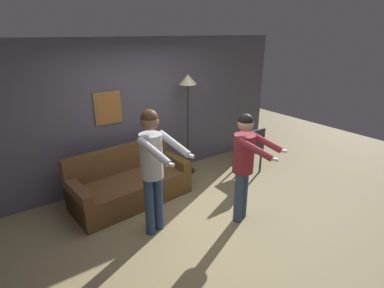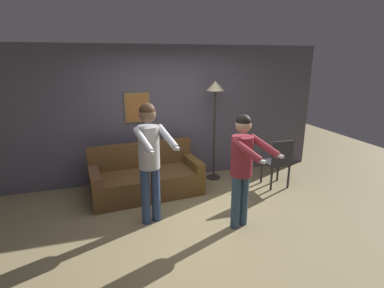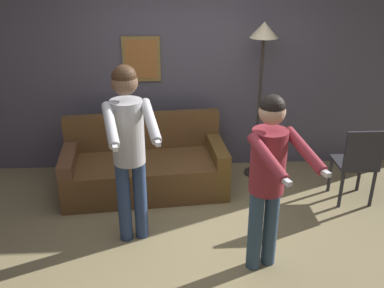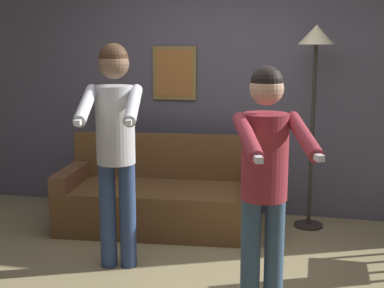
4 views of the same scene
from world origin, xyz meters
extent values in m
plane|color=#9B8B5F|center=(0.00, 0.00, 0.00)|extent=(12.00, 12.00, 0.00)
cube|color=#565362|center=(0.00, 1.90, 1.30)|extent=(6.40, 0.06, 2.60)
cube|color=olive|center=(-0.58, 1.86, 1.46)|extent=(0.47, 0.02, 0.56)
cube|color=#AE6A32|center=(-0.58, 1.84, 1.46)|extent=(0.39, 0.01, 0.48)
cube|color=brown|center=(-0.56, 1.18, 0.21)|extent=(1.97, 1.02, 0.42)
cube|color=brown|center=(-0.59, 1.54, 0.65)|extent=(1.90, 0.31, 0.45)
cube|color=brown|center=(-1.42, 1.10, 0.29)|extent=(0.24, 0.86, 0.58)
cube|color=brown|center=(0.31, 1.26, 0.29)|extent=(0.24, 0.86, 0.58)
cylinder|color=#332D28|center=(0.85, 1.55, 0.01)|extent=(0.28, 0.28, 0.02)
cylinder|color=#332D28|center=(0.85, 1.55, 0.89)|extent=(0.04, 0.04, 1.74)
cone|color=#F9EAB7|center=(0.85, 1.55, 1.85)|extent=(0.33, 0.33, 0.18)
cylinder|color=navy|center=(-0.71, 0.23, 0.43)|extent=(0.13, 0.13, 0.85)
cylinder|color=navy|center=(-0.56, 0.26, 0.43)|extent=(0.13, 0.13, 0.85)
cylinder|color=#B2B2B7|center=(-0.63, 0.25, 1.16)|extent=(0.30, 0.30, 0.61)
sphere|color=brown|center=(-0.63, 0.25, 1.63)|extent=(0.24, 0.24, 0.24)
sphere|color=#382314|center=(-0.63, 0.25, 1.67)|extent=(0.22, 0.22, 0.22)
cylinder|color=#B2B2B7|center=(-0.74, -0.04, 1.34)|extent=(0.21, 0.54, 0.26)
cube|color=white|center=(-0.69, -0.28, 1.26)|extent=(0.07, 0.16, 0.04)
cylinder|color=#B2B2B7|center=(-0.41, 0.04, 1.34)|extent=(0.21, 0.54, 0.26)
cube|color=white|center=(-0.36, -0.21, 1.26)|extent=(0.07, 0.16, 0.04)
cylinder|color=#35506A|center=(0.49, -0.26, 0.39)|extent=(0.13, 0.13, 0.79)
cylinder|color=#35506A|center=(0.64, -0.21, 0.39)|extent=(0.13, 0.13, 0.79)
cylinder|color=maroon|center=(0.56, -0.24, 1.07)|extent=(0.30, 0.30, 0.56)
sphere|color=tan|center=(0.56, -0.24, 1.50)|extent=(0.22, 0.22, 0.22)
sphere|color=black|center=(0.56, -0.24, 1.54)|extent=(0.21, 0.21, 0.21)
cylinder|color=maroon|center=(0.48, -0.51, 1.24)|extent=(0.25, 0.50, 0.24)
cube|color=white|center=(0.56, -0.74, 1.17)|extent=(0.09, 0.15, 0.04)
cylinder|color=maroon|center=(0.80, -0.40, 1.24)|extent=(0.25, 0.50, 0.24)
cube|color=white|center=(0.88, -0.62, 1.17)|extent=(0.09, 0.15, 0.04)
cylinder|color=#2D2D33|center=(2.02, 1.05, 0.23)|extent=(0.04, 0.04, 0.45)
cylinder|color=#2D2D33|center=(1.66, 1.05, 0.23)|extent=(0.04, 0.04, 0.45)
cylinder|color=#2D2D33|center=(2.02, 0.69, 0.23)|extent=(0.04, 0.04, 0.45)
cylinder|color=#2D2D33|center=(1.66, 0.69, 0.23)|extent=(0.04, 0.04, 0.45)
cube|color=#2D2D33|center=(1.84, 0.87, 0.47)|extent=(0.42, 0.42, 0.03)
cube|color=#2D2D33|center=(1.84, 0.68, 0.70)|extent=(0.42, 0.04, 0.45)
camera|label=1|loc=(-2.28, -2.98, 2.68)|focal=28.00mm
camera|label=2|loc=(-1.22, -3.75, 2.36)|focal=28.00mm
camera|label=3|loc=(-0.24, -3.39, 2.64)|focal=40.00mm
camera|label=4|loc=(0.85, -3.59, 1.79)|focal=50.00mm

